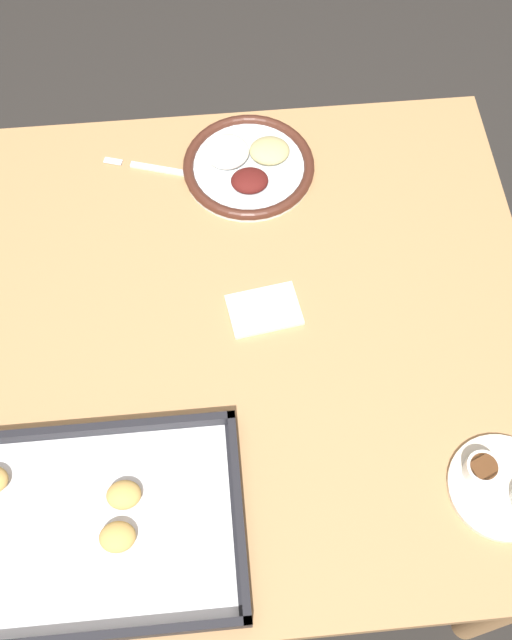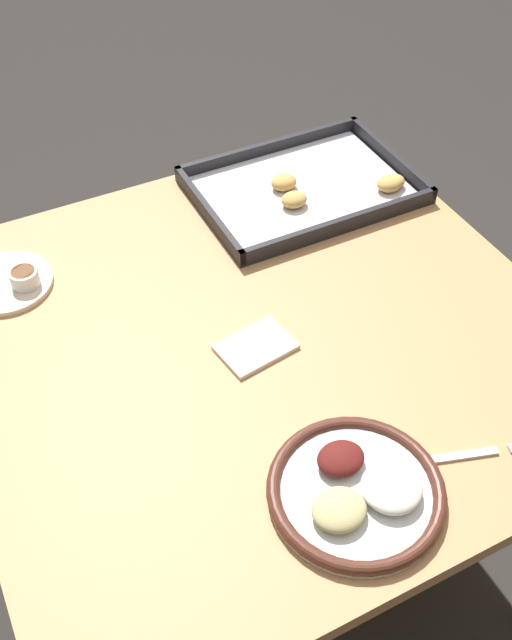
% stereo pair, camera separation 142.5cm
% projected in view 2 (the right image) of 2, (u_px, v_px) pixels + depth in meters
% --- Properties ---
extents(ground_plane, '(8.00, 8.00, 0.00)m').
position_uv_depth(ground_plane, '(259.00, 539.00, 1.76)').
color(ground_plane, '#282623').
extents(dining_table, '(0.98, 0.97, 0.71)m').
position_uv_depth(dining_table, '(260.00, 372.00, 1.33)').
color(dining_table, '#AD7F51').
rests_on(dining_table, ground_plane).
extents(dinner_plate, '(0.25, 0.25, 0.04)m').
position_uv_depth(dinner_plate, '(357.00, 490.00, 1.02)').
color(dinner_plate, silver).
rests_on(dinner_plate, dining_table).
extents(fork, '(0.19, 0.07, 0.00)m').
position_uv_depth(fork, '(460.00, 456.00, 1.07)').
color(fork, silver).
rests_on(fork, dining_table).
extents(saucer_plate, '(0.16, 0.16, 0.04)m').
position_uv_depth(saucer_plate, '(6.00, 280.00, 1.32)').
color(saucer_plate, beige).
rests_on(saucer_plate, dining_table).
extents(baking_tray, '(0.44, 0.31, 0.04)m').
position_uv_depth(baking_tray, '(308.00, 188.00, 1.52)').
color(baking_tray, black).
rests_on(baking_tray, dining_table).
extents(napkin, '(0.13, 0.10, 0.01)m').
position_uv_depth(napkin, '(256.00, 347.00, 1.22)').
color(napkin, silver).
rests_on(napkin, dining_table).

